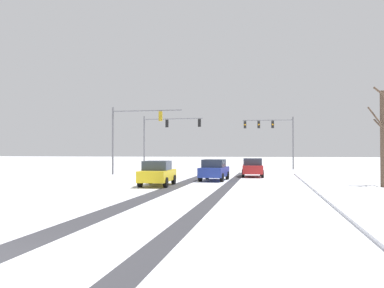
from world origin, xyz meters
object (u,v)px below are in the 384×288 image
object	(u,v)px
car_red_lead	(252,167)
car_blue_second	(214,170)
bare_tree_sidewalk_mid	(384,134)
car_yellow_cab_third	(157,173)
traffic_signal_near_left	(132,128)
traffic_signal_far_right	(273,131)
traffic_signal_far_left	(164,131)

from	to	relation	value
car_red_lead	car_blue_second	world-z (taller)	same
car_red_lead	bare_tree_sidewalk_mid	size ratio (longest dim) A/B	0.68
car_yellow_cab_third	bare_tree_sidewalk_mid	distance (m)	14.37
traffic_signal_near_left	car_yellow_cab_third	distance (m)	13.37
traffic_signal_far_right	car_blue_second	size ratio (longest dim) A/B	1.55
bare_tree_sidewalk_mid	traffic_signal_near_left	bearing A→B (deg)	153.28
car_red_lead	car_yellow_cab_third	distance (m)	11.81
traffic_signal_far_right	bare_tree_sidewalk_mid	distance (m)	24.71
car_blue_second	car_yellow_cab_third	distance (m)	6.04
car_red_lead	bare_tree_sidewalk_mid	world-z (taller)	bare_tree_sidewalk_mid
car_blue_second	bare_tree_sidewalk_mid	size ratio (longest dim) A/B	0.68
traffic_signal_far_right	car_yellow_cab_third	xyz separation A→B (m)	(-7.65, -25.34, -3.98)
car_blue_second	bare_tree_sidewalk_mid	distance (m)	11.94
traffic_signal_far_left	traffic_signal_near_left	xyz separation A→B (m)	(-0.64, -9.83, -0.22)
car_blue_second	car_yellow_cab_third	world-z (taller)	same
traffic_signal_near_left	car_red_lead	distance (m)	12.10
traffic_signal_near_left	car_yellow_cab_third	size ratio (longest dim) A/B	1.66
traffic_signal_far_left	car_yellow_cab_third	size ratio (longest dim) A/B	1.77
traffic_signal_near_left	bare_tree_sidewalk_mid	distance (m)	22.23
car_blue_second	car_red_lead	bearing A→B (deg)	61.96
traffic_signal_near_left	car_blue_second	distance (m)	11.37
car_yellow_cab_third	traffic_signal_near_left	bearing A→B (deg)	116.59
car_red_lead	traffic_signal_near_left	bearing A→B (deg)	174.24
car_blue_second	bare_tree_sidewalk_mid	bearing A→B (deg)	-18.62
car_yellow_cab_third	car_blue_second	bearing A→B (deg)	60.24
traffic_signal_far_right	car_yellow_cab_third	size ratio (longest dim) A/B	1.56
traffic_signal_near_left	traffic_signal_far_right	xyz separation A→B (m)	(13.41, 13.84, 0.32)
traffic_signal_far_right	bare_tree_sidewalk_mid	size ratio (longest dim) A/B	1.05
traffic_signal_far_left	car_red_lead	distance (m)	15.91
car_red_lead	bare_tree_sidewalk_mid	xyz separation A→B (m)	(8.36, -8.82, 2.48)
traffic_signal_near_left	traffic_signal_far_left	bearing A→B (deg)	86.27
car_red_lead	traffic_signal_far_left	bearing A→B (deg)	134.59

